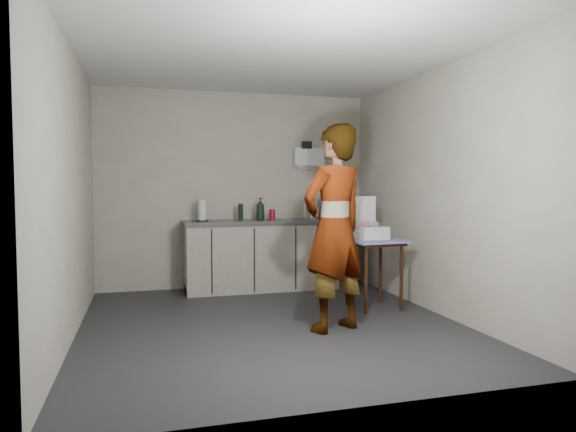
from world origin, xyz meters
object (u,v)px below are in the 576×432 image
object	(u,v)px
standing_man	(334,228)
dark_bottle	(241,212)
soap_bottle	(260,209)
bakery_box	(368,229)
kitchen_counter	(270,256)
side_table	(374,248)
paper_towel	(202,211)
soda_can	(272,215)
dish_rack	(322,214)

from	to	relation	value
standing_man	dark_bottle	bearing A→B (deg)	-99.01
soap_bottle	bakery_box	distance (m)	1.54
bakery_box	kitchen_counter	bearing A→B (deg)	119.19
standing_man	side_table	bearing A→B (deg)	-158.81
standing_man	paper_towel	xyz separation A→B (m)	(-1.00, 2.05, 0.08)
kitchen_counter	bakery_box	bearing A→B (deg)	-57.06
paper_towel	soap_bottle	bearing A→B (deg)	-5.91
side_table	bakery_box	size ratio (longest dim) A/B	1.63
kitchen_counter	dark_bottle	bearing A→B (deg)	-179.03
kitchen_counter	side_table	xyz separation A→B (m)	(0.85, -1.35, 0.24)
dark_bottle	bakery_box	bearing A→B (deg)	-46.25
side_table	bakery_box	world-z (taller)	bakery_box
bakery_box	dark_bottle	bearing A→B (deg)	130.00
soap_bottle	soda_can	world-z (taller)	soap_bottle
soap_bottle	paper_towel	distance (m)	0.74
side_table	soap_bottle	distance (m)	1.66
soda_can	dark_bottle	xyz separation A→B (m)	(-0.42, 0.00, 0.04)
dish_rack	bakery_box	xyz separation A→B (m)	(0.11, -1.26, -0.11)
side_table	dark_bottle	distance (m)	1.87
soda_can	bakery_box	bearing A→B (deg)	-57.89
side_table	kitchen_counter	bearing A→B (deg)	117.07
dish_rack	bakery_box	distance (m)	1.27
side_table	standing_man	world-z (taller)	standing_man
bakery_box	paper_towel	bearing A→B (deg)	139.79
standing_man	paper_towel	size ratio (longest dim) A/B	7.11
paper_towel	dish_rack	distance (m)	1.60
kitchen_counter	dish_rack	world-z (taller)	dish_rack
soda_can	paper_towel	world-z (taller)	paper_towel
soap_bottle	bakery_box	bearing A→B (deg)	-50.63
kitchen_counter	dish_rack	xyz separation A→B (m)	(0.71, -0.02, 0.55)
soap_bottle	dark_bottle	size ratio (longest dim) A/B	1.36
side_table	dark_bottle	bearing A→B (deg)	127.49
dark_bottle	dish_rack	size ratio (longest dim) A/B	0.49
kitchen_counter	paper_towel	xyz separation A→B (m)	(-0.88, -0.01, 0.61)
soap_bottle	paper_towel	bearing A→B (deg)	174.09
bakery_box	soap_bottle	bearing A→B (deg)	125.62
standing_man	kitchen_counter	bearing A→B (deg)	-109.54
soda_can	bakery_box	distance (m)	1.50
soap_bottle	dish_rack	bearing A→B (deg)	4.81
standing_man	bakery_box	distance (m)	1.07
kitchen_counter	side_table	distance (m)	1.62
paper_towel	standing_man	bearing A→B (deg)	-64.09
kitchen_counter	soda_can	distance (m)	0.55
soda_can	dark_bottle	distance (m)	0.42
side_table	standing_man	size ratio (longest dim) A/B	0.40
side_table	dark_bottle	world-z (taller)	dark_bottle
kitchen_counter	dark_bottle	size ratio (longest dim) A/B	10.33
soap_bottle	dish_rack	size ratio (longest dim) A/B	0.67
dark_bottle	bakery_box	distance (m)	1.76
soda_can	dish_rack	size ratio (longest dim) A/B	0.32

